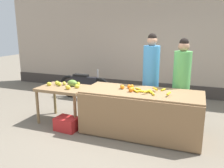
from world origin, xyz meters
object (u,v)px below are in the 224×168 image
(vendor_woman_blue_shirt, at_px, (151,78))
(parked_motorcycle, at_px, (84,85))
(vendor_woman_green_shirt, at_px, (181,83))
(produce_sack, at_px, (108,103))
(produce_crate, at_px, (67,124))

(vendor_woman_blue_shirt, bearing_deg, parked_motorcycle, 155.81)
(vendor_woman_green_shirt, bearing_deg, produce_sack, 178.66)
(parked_motorcycle, xyz_separation_m, produce_crate, (0.65, -2.01, -0.27))
(vendor_woman_green_shirt, xyz_separation_m, produce_crate, (-2.05, -1.03, -0.77))
(vendor_woman_green_shirt, distance_m, produce_crate, 2.42)
(produce_crate, bearing_deg, produce_sack, 67.18)
(vendor_woman_green_shirt, height_order, produce_crate, vendor_woman_green_shirt)
(parked_motorcycle, bearing_deg, produce_sack, -40.62)
(vendor_woman_green_shirt, bearing_deg, produce_crate, -153.27)
(produce_crate, bearing_deg, parked_motorcycle, 107.90)
(vendor_woman_blue_shirt, bearing_deg, produce_sack, -179.28)
(vendor_woman_green_shirt, distance_m, produce_sack, 1.72)
(produce_crate, bearing_deg, vendor_woman_blue_shirt, 37.25)
(vendor_woman_blue_shirt, xyz_separation_m, parked_motorcycle, (-2.07, 0.93, -0.55))
(vendor_woman_blue_shirt, relative_size, parked_motorcycle, 1.17)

